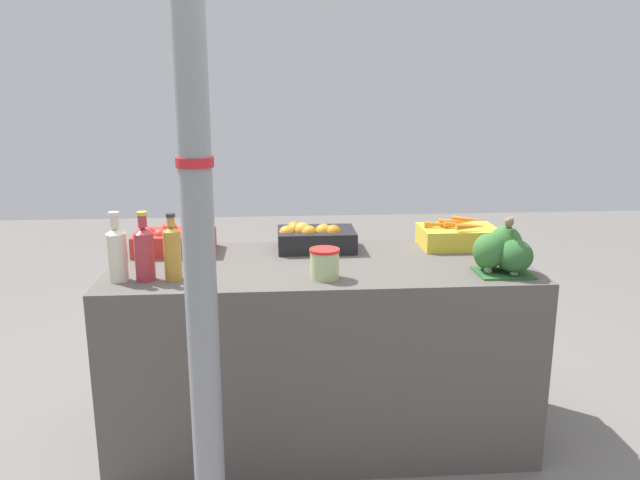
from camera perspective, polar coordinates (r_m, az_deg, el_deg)
name	(u,v)px	position (r m, az deg, el deg)	size (l,w,h in m)	color
ground_plane	(320,431)	(3.06, 0.00, -17.03)	(10.00, 10.00, 0.00)	slate
market_table	(320,349)	(2.87, 0.00, -9.96)	(1.81, 0.78, 0.82)	#56514C
support_pole	(195,164)	(1.93, -11.38, 6.79)	(0.12, 0.12, 2.69)	gray
apple_crate	(176,239)	(2.96, -13.02, 0.05)	(0.36, 0.25, 0.13)	red
orange_crate	(314,238)	(2.93, -0.58, 0.23)	(0.36, 0.25, 0.13)	black
carrot_crate	(458,236)	(3.05, 12.50, 0.39)	(0.36, 0.25, 0.14)	gold
broccoli_pile	(501,252)	(2.66, 16.21, -1.04)	(0.24, 0.22, 0.19)	#2D602D
juice_bottle_cloudy	(117,252)	(2.57, -18.08, -1.08)	(0.08, 0.08, 0.28)	beige
juice_bottle_ruby	(144,252)	(2.55, -15.76, -1.05)	(0.08, 0.08, 0.28)	#B2333D
juice_bottle_amber	(172,252)	(2.53, -13.34, -1.03)	(0.07, 0.07, 0.27)	gold
pickle_jar	(326,263)	(2.49, 0.52, -2.16)	(0.12, 0.12, 0.12)	#B2C684
sparrow_bird	(509,222)	(2.62, 16.91, 1.59)	(0.07, 0.13, 0.05)	#4C3D2D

